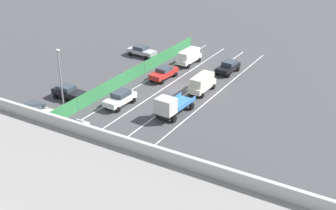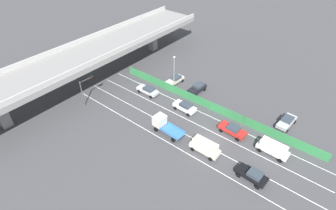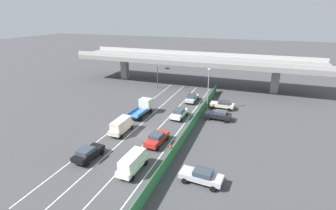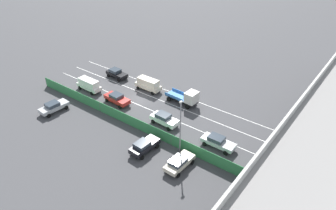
% 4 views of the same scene
% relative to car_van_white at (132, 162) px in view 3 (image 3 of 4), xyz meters
% --- Properties ---
extents(ground_plane, '(300.00, 300.00, 0.00)m').
position_rel_car_van_white_xyz_m(ground_plane, '(-3.16, 8.68, -1.21)').
color(ground_plane, '#424244').
extents(lane_line_left_edge, '(0.14, 45.46, 0.01)m').
position_rel_car_van_white_xyz_m(lane_line_left_edge, '(-8.08, 13.41, -1.21)').
color(lane_line_left_edge, silver).
rests_on(lane_line_left_edge, ground).
extents(lane_line_mid_left, '(0.14, 45.46, 0.01)m').
position_rel_car_van_white_xyz_m(lane_line_mid_left, '(-4.80, 13.41, -1.21)').
color(lane_line_mid_left, silver).
rests_on(lane_line_mid_left, ground).
extents(lane_line_mid_right, '(0.14, 45.46, 0.01)m').
position_rel_car_van_white_xyz_m(lane_line_mid_right, '(-1.52, 13.41, -1.21)').
color(lane_line_mid_right, silver).
rests_on(lane_line_mid_right, ground).
extents(lane_line_right_edge, '(0.14, 45.46, 0.01)m').
position_rel_car_van_white_xyz_m(lane_line_right_edge, '(1.77, 13.41, -1.21)').
color(lane_line_right_edge, silver).
rests_on(lane_line_right_edge, ground).
extents(elevated_overpass, '(59.67, 10.11, 7.61)m').
position_rel_car_van_white_xyz_m(elevated_overpass, '(-3.16, 38.14, 4.86)').
color(elevated_overpass, gray).
rests_on(elevated_overpass, ground).
extents(green_fence, '(0.10, 41.56, 1.73)m').
position_rel_car_van_white_xyz_m(green_fence, '(3.53, 13.41, -0.34)').
color(green_fence, '#338447').
rests_on(green_fence, ground).
extents(car_van_white, '(2.05, 4.81, 2.13)m').
position_rel_car_van_white_xyz_m(car_van_white, '(0.00, 0.00, 0.00)').
color(car_van_white, silver).
rests_on(car_van_white, ground).
extents(car_sedan_black, '(2.26, 4.37, 1.60)m').
position_rel_car_van_white_xyz_m(car_sedan_black, '(-6.38, 0.34, -0.32)').
color(car_sedan_black, black).
rests_on(car_sedan_black, ground).
extents(car_sedan_silver, '(2.01, 4.69, 1.57)m').
position_rel_car_van_white_xyz_m(car_sedan_silver, '(0.12, 25.57, -0.33)').
color(car_sedan_silver, '#B7BABC').
rests_on(car_sedan_silver, ground).
extents(car_sedan_white, '(2.11, 4.41, 1.72)m').
position_rel_car_van_white_xyz_m(car_sedan_white, '(0.26, 16.61, -0.26)').
color(car_sedan_white, white).
rests_on(car_sedan_white, ground).
extents(car_sedan_red, '(2.24, 4.74, 1.63)m').
position_rel_car_van_white_xyz_m(car_sedan_red, '(0.16, 6.85, -0.30)').
color(car_sedan_red, red).
rests_on(car_sedan_red, ground).
extents(car_van_cream, '(1.98, 4.74, 2.21)m').
position_rel_car_van_white_xyz_m(car_van_cream, '(-6.21, 8.20, 0.04)').
color(car_van_cream, beige).
rests_on(car_van_cream, ground).
extents(flatbed_truck_blue, '(2.52, 5.68, 2.60)m').
position_rel_car_van_white_xyz_m(flatbed_truck_blue, '(-6.31, 16.25, 0.12)').
color(flatbed_truck_blue, black).
rests_on(flatbed_truck_blue, ground).
extents(parked_wagon_silver, '(4.71, 2.32, 1.60)m').
position_rel_car_van_white_xyz_m(parked_wagon_silver, '(7.88, 0.64, -0.33)').
color(parked_wagon_silver, '#B2B5B7').
rests_on(parked_wagon_silver, ground).
extents(parked_sedan_dark, '(4.39, 2.21, 1.65)m').
position_rel_car_van_white_xyz_m(parked_sedan_dark, '(6.75, 18.25, -0.29)').
color(parked_sedan_dark, black).
rests_on(parked_sedan_dark, ground).
extents(parked_sedan_cream, '(4.42, 2.16, 1.51)m').
position_rel_car_van_white_xyz_m(parked_sedan_cream, '(6.57, 23.76, -0.35)').
color(parked_sedan_cream, beige).
rests_on(parked_sedan_cream, ground).
extents(traffic_light, '(3.03, 0.42, 5.26)m').
position_rel_car_van_white_xyz_m(traffic_light, '(-9.21, 32.42, 2.51)').
color(traffic_light, '#47474C').
rests_on(traffic_light, ground).
extents(street_lamp, '(0.60, 0.36, 7.86)m').
position_rel_car_van_white_xyz_m(street_lamp, '(3.99, 22.07, 3.50)').
color(street_lamp, gray).
rests_on(street_lamp, ground).
extents(traffic_cone, '(0.47, 0.47, 0.63)m').
position_rel_car_van_white_xyz_m(traffic_cone, '(2.25, 6.51, -0.92)').
color(traffic_cone, orange).
rests_on(traffic_cone, ground).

